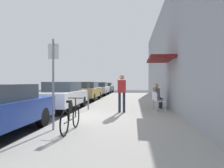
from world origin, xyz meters
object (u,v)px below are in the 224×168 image
object	(u,v)px
parking_meter	(88,94)
pedestrian_standing	(122,90)
parked_car_1	(62,96)
bicycle_0	(71,119)
cafe_chair_2	(155,98)
parked_car_3	(100,89)
street_sign	(53,77)
cafe_chair_1	(156,99)
parked_car_4	(106,87)
seated_patron_1	(157,95)
seated_patron_2	(156,94)
parked_car_2	(87,91)
cafe_chair_0	(158,100)

from	to	relation	value
parking_meter	pedestrian_standing	distance (m)	1.87
parked_car_1	bicycle_0	bearing A→B (deg)	-68.06
parked_car_1	cafe_chair_2	size ratio (longest dim) A/B	5.06
parked_car_1	parking_meter	distance (m)	1.67
parked_car_3	street_sign	world-z (taller)	street_sign
cafe_chair_1	cafe_chair_2	size ratio (longest dim) A/B	1.00
parked_car_1	parked_car_4	xyz separation A→B (m)	(0.00, 17.51, -0.04)
parked_car_3	seated_patron_1	world-z (taller)	parked_car_3
seated_patron_2	pedestrian_standing	distance (m)	2.73
parked_car_1	seated_patron_1	xyz separation A→B (m)	(5.00, 0.13, 0.05)
seated_patron_2	parked_car_3	bearing A→B (deg)	113.40
parked_car_2	parked_car_1	bearing A→B (deg)	-90.00
parked_car_1	parked_car_4	bearing A→B (deg)	90.00
cafe_chair_0	cafe_chair_2	xyz separation A→B (m)	(-0.00, 1.54, 0.00)
street_sign	cafe_chair_0	world-z (taller)	street_sign
cafe_chair_2	parking_meter	bearing A→B (deg)	-158.61
seated_patron_2	parked_car_1	bearing A→B (deg)	-171.95
street_sign	cafe_chair_1	distance (m)	6.22
seated_patron_2	parked_car_2	bearing A→B (deg)	134.12
parked_car_3	cafe_chair_2	world-z (taller)	parked_car_3
cafe_chair_1	pedestrian_standing	bearing A→B (deg)	-138.82
cafe_chair_1	seated_patron_2	world-z (taller)	seated_patron_2
parked_car_4	cafe_chair_2	size ratio (longest dim) A/B	5.06
bicycle_0	cafe_chair_1	distance (m)	5.98
parked_car_3	seated_patron_1	bearing A→B (deg)	-67.58
cafe_chair_0	parked_car_2	bearing A→B (deg)	126.43
parked_car_1	cafe_chair_1	distance (m)	4.95
cafe_chair_2	parked_car_1	bearing A→B (deg)	-171.84
parked_car_4	pedestrian_standing	bearing A→B (deg)	-80.22
parking_meter	cafe_chair_2	bearing A→B (deg)	21.39
parked_car_1	seated_patron_1	distance (m)	5.00
street_sign	seated_patron_1	size ratio (longest dim) A/B	2.02
parked_car_3	seated_patron_2	distance (m)	12.59
cafe_chair_1	parked_car_4	bearing A→B (deg)	105.87
pedestrian_standing	parked_car_2	bearing A→B (deg)	114.24
parked_car_2	parked_car_4	distance (m)	11.65
cafe_chair_1	cafe_chair_0	bearing A→B (deg)	-90.23
parked_car_3	pedestrian_standing	bearing A→B (deg)	-76.56
seated_patron_1	pedestrian_standing	world-z (taller)	pedestrian_standing
parked_car_3	parking_meter	distance (m)	12.97
street_sign	cafe_chair_2	size ratio (longest dim) A/B	2.99
cafe_chair_1	cafe_chair_2	distance (m)	0.59
bicycle_0	seated_patron_2	distance (m)	6.54
parking_meter	pedestrian_standing	bearing A→B (deg)	-23.58
street_sign	bicycle_0	distance (m)	1.30
street_sign	parked_car_2	bearing A→B (deg)	97.89
pedestrian_standing	cafe_chair_1	bearing A→B (deg)	41.18
parked_car_4	parking_meter	distance (m)	18.20
seated_patron_1	seated_patron_2	size ratio (longest dim) A/B	1.00
parking_meter	bicycle_0	xyz separation A→B (m)	(0.51, -4.50, -0.41)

